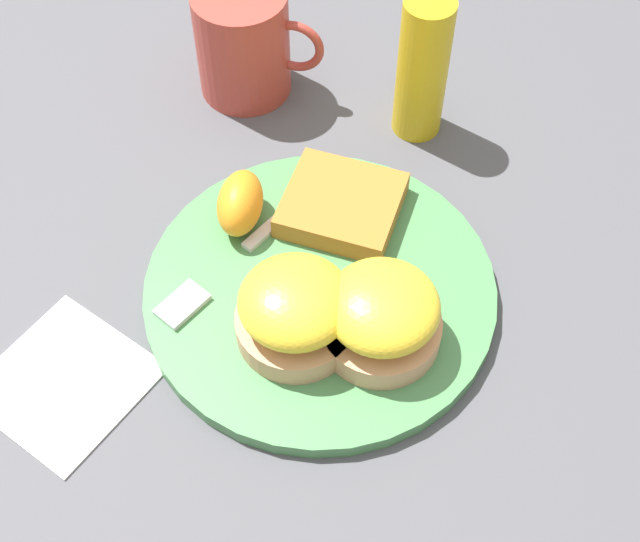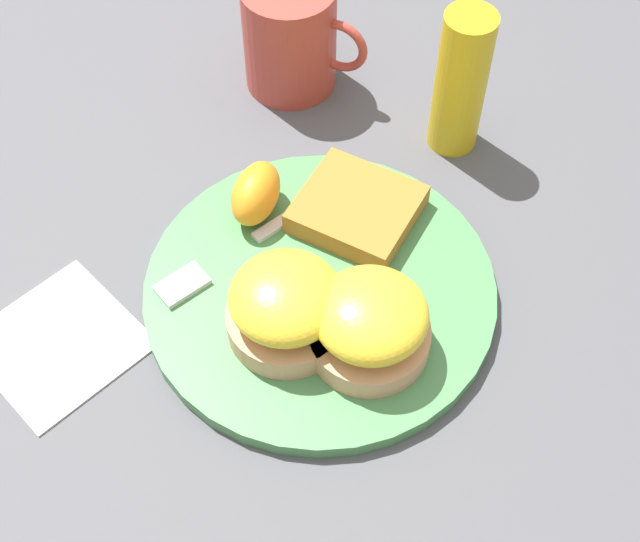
{
  "view_description": "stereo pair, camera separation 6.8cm",
  "coord_description": "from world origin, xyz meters",
  "px_view_note": "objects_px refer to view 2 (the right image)",
  "views": [
    {
      "loc": [
        0.09,
        -0.38,
        0.59
      ],
      "look_at": [
        0.0,
        0.0,
        0.03
      ],
      "focal_mm": 50.0,
      "sensor_mm": 36.0,
      "label": 1
    },
    {
      "loc": [
        0.16,
        -0.36,
        0.59
      ],
      "look_at": [
        0.0,
        0.0,
        0.03
      ],
      "focal_mm": 50.0,
      "sensor_mm": 36.0,
      "label": 2
    }
  ],
  "objects_px": {
    "sandwich_benedict_left": "(286,306)",
    "orange_wedge": "(256,193)",
    "hashbrown_patty": "(362,210)",
    "fork": "(247,244)",
    "condiment_bottle": "(461,83)",
    "cup": "(291,37)",
    "sandwich_benedict_right": "(370,324)"
  },
  "relations": [
    {
      "from": "sandwich_benedict_right",
      "to": "hashbrown_patty",
      "type": "xyz_separation_m",
      "value": [
        -0.05,
        0.11,
        -0.02
      ]
    },
    {
      "from": "hashbrown_patty",
      "to": "orange_wedge",
      "type": "relative_size",
      "value": 1.53
    },
    {
      "from": "cup",
      "to": "condiment_bottle",
      "type": "distance_m",
      "value": 0.16
    },
    {
      "from": "sandwich_benedict_right",
      "to": "orange_wedge",
      "type": "distance_m",
      "value": 0.16
    },
    {
      "from": "hashbrown_patty",
      "to": "cup",
      "type": "xyz_separation_m",
      "value": [
        -0.13,
        0.14,
        0.03
      ]
    },
    {
      "from": "sandwich_benedict_left",
      "to": "orange_wedge",
      "type": "bearing_deg",
      "value": 126.86
    },
    {
      "from": "fork",
      "to": "cup",
      "type": "height_order",
      "value": "cup"
    },
    {
      "from": "sandwich_benedict_right",
      "to": "fork",
      "type": "relative_size",
      "value": 0.5
    },
    {
      "from": "cup",
      "to": "condiment_bottle",
      "type": "bearing_deg",
      "value": -4.84
    },
    {
      "from": "sandwich_benedict_left",
      "to": "cup",
      "type": "xyz_separation_m",
      "value": [
        -0.12,
        0.26,
        0.01
      ]
    },
    {
      "from": "fork",
      "to": "cup",
      "type": "relative_size",
      "value": 1.52
    },
    {
      "from": "sandwich_benedict_right",
      "to": "fork",
      "type": "xyz_separation_m",
      "value": [
        -0.12,
        0.05,
        -0.03
      ]
    },
    {
      "from": "sandwich_benedict_right",
      "to": "cup",
      "type": "distance_m",
      "value": 0.31
    },
    {
      "from": "sandwich_benedict_right",
      "to": "condiment_bottle",
      "type": "distance_m",
      "value": 0.24
    },
    {
      "from": "orange_wedge",
      "to": "cup",
      "type": "xyz_separation_m",
      "value": [
        -0.04,
        0.17,
        0.02
      ]
    },
    {
      "from": "sandwich_benedict_right",
      "to": "condiment_bottle",
      "type": "xyz_separation_m",
      "value": [
        -0.01,
        0.24,
        0.02
      ]
    },
    {
      "from": "sandwich_benedict_right",
      "to": "orange_wedge",
      "type": "height_order",
      "value": "sandwich_benedict_right"
    },
    {
      "from": "sandwich_benedict_left",
      "to": "hashbrown_patty",
      "type": "relative_size",
      "value": 0.98
    },
    {
      "from": "sandwich_benedict_left",
      "to": "fork",
      "type": "bearing_deg",
      "value": 137.0
    },
    {
      "from": "sandwich_benedict_left",
      "to": "hashbrown_patty",
      "type": "height_order",
      "value": "sandwich_benedict_left"
    },
    {
      "from": "orange_wedge",
      "to": "condiment_bottle",
      "type": "height_order",
      "value": "condiment_bottle"
    },
    {
      "from": "fork",
      "to": "condiment_bottle",
      "type": "xyz_separation_m",
      "value": [
        0.11,
        0.19,
        0.05
      ]
    },
    {
      "from": "hashbrown_patty",
      "to": "fork",
      "type": "height_order",
      "value": "hashbrown_patty"
    },
    {
      "from": "condiment_bottle",
      "to": "cup",
      "type": "bearing_deg",
      "value": 175.16
    },
    {
      "from": "sandwich_benedict_right",
      "to": "fork",
      "type": "bearing_deg",
      "value": 158.98
    },
    {
      "from": "sandwich_benedict_right",
      "to": "cup",
      "type": "relative_size",
      "value": 0.77
    },
    {
      "from": "sandwich_benedict_right",
      "to": "sandwich_benedict_left",
      "type": "bearing_deg",
      "value": -170.48
    },
    {
      "from": "sandwich_benedict_left",
      "to": "fork",
      "type": "height_order",
      "value": "sandwich_benedict_left"
    },
    {
      "from": "cup",
      "to": "hashbrown_patty",
      "type": "bearing_deg",
      "value": -48.1
    },
    {
      "from": "sandwich_benedict_left",
      "to": "orange_wedge",
      "type": "distance_m",
      "value": 0.12
    },
    {
      "from": "orange_wedge",
      "to": "fork",
      "type": "distance_m",
      "value": 0.04
    },
    {
      "from": "sandwich_benedict_left",
      "to": "condiment_bottle",
      "type": "relative_size",
      "value": 0.66
    }
  ]
}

